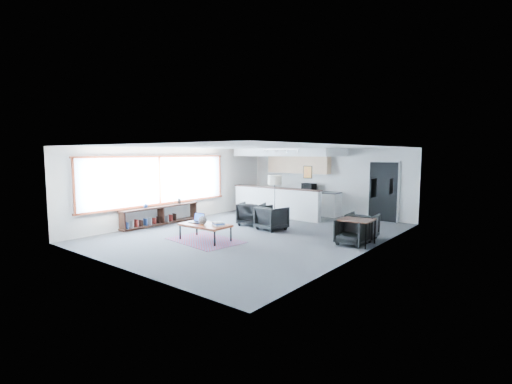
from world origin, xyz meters
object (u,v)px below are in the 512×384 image
Objects in this scene: dining_chair_far at (362,227)px; microwave at (309,186)px; book_stack at (218,224)px; dining_table at (357,221)px; ceramic_pot at (203,220)px; laptop at (198,220)px; coffee_table at (205,225)px; floor_lamp at (275,182)px; dining_chair_near at (352,233)px; armchair_right at (272,217)px; armchair_left at (251,213)px.

microwave is at bearing -46.13° from dining_chair_far.
dining_table reaches higher than book_stack.
microwave reaches higher than ceramic_pot.
microwave is at bearing 81.90° from laptop.
book_stack is at bearing 38.13° from dining_chair_far.
floor_lamp is (-0.03, 3.33, 1.01)m from coffee_table.
laptop is 4.26m from dining_chair_near.
dining_chair_near is 0.80m from dining_chair_far.
dining_table is (3.03, 2.15, 0.11)m from book_stack.
ceramic_pot is 0.35× the size of dining_chair_far.
microwave is (-0.71, 3.46, 0.69)m from armchair_right.
microwave reaches higher than laptop.
coffee_table is at bearing -83.59° from microwave.
armchair_right reaches higher than ceramic_pot.
ceramic_pot reaches higher than dining_chair_near.
coffee_table is 4.12m from dining_table.
coffee_table is at bearing -169.99° from book_stack.
ceramic_pot is 0.59× the size of book_stack.
dining_table is 5.10m from microwave.
dining_chair_far is (3.78, 0.33, -0.07)m from armchair_left.
floor_lamp is (0.01, 3.39, 0.86)m from ceramic_pot.
laptop is at bearing 31.49° from dining_chair_far.
coffee_table is 5.84m from microwave.
microwave is (-0.57, 5.73, 0.60)m from book_stack.
ceramic_pot is 0.29× the size of armchair_right.
dining_chair_near is at bearing 32.31° from ceramic_pot.
laptop is at bearing 77.68° from armchair_right.
ceramic_pot reaches higher than book_stack.
ceramic_pot is at bearing 85.45° from armchair_right.
dining_chair_far is at bearing 93.37° from dining_chair_near.
laptop is 1.63× the size of ceramic_pot.
ceramic_pot is 3.50m from floor_lamp.
dining_chair_far is at bearing 44.32° from book_stack.
dining_chair_near is 5.16m from microwave.
laptop is 0.46× the size of dining_table.
microwave reaches higher than armchair_right.
microwave is (-3.60, 3.57, 0.48)m from dining_table.
dining_chair_far is 4.58m from microwave.
armchair_left is at bearing -118.61° from floor_lamp.
armchair_right is (1.02, -0.23, 0.00)m from armchair_left.
armchair_right reaches higher than dining_chair_far.
floor_lamp is 3.19× the size of microwave.
dining_chair_near is (3.82, -0.46, -0.10)m from armchair_left.
ceramic_pot is 0.29× the size of armchair_left.
floor_lamp is at bearing 89.80° from ceramic_pot.
armchair_right is 1.30× the size of dining_chair_near.
armchair_left is (-0.45, 2.57, -0.01)m from coffee_table.
dining_chair_near is at bearing -174.93° from armchair_right.
floor_lamp is at bearing -13.55° from dining_chair_far.
dining_chair_far reaches higher than coffee_table.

